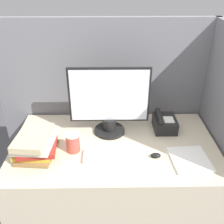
% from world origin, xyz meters
% --- Properties ---
extents(cubicle_panel_rear, '(1.74, 0.04, 1.51)m').
position_xyz_m(cubicle_panel_rear, '(0.00, 0.82, 0.75)').
color(cubicle_panel_rear, slate).
rests_on(cubicle_panel_rear, ground_plane).
extents(cubicle_panel_right, '(0.04, 0.84, 1.51)m').
position_xyz_m(cubicle_panel_right, '(0.71, 0.42, 0.75)').
color(cubicle_panel_right, slate).
rests_on(cubicle_panel_right, ground_plane).
extents(desk, '(1.34, 0.78, 0.77)m').
position_xyz_m(desk, '(0.00, 0.39, 0.39)').
color(desk, beige).
rests_on(desk, ground_plane).
extents(monitor, '(0.54, 0.21, 0.48)m').
position_xyz_m(monitor, '(-0.03, 0.54, 0.99)').
color(monitor, black).
rests_on(monitor, desk).
extents(keyboard, '(0.39, 0.12, 0.02)m').
position_xyz_m(keyboard, '(-0.00, 0.25, 0.78)').
color(keyboard, silver).
rests_on(keyboard, desk).
extents(mouse, '(0.06, 0.04, 0.03)m').
position_xyz_m(mouse, '(0.25, 0.25, 0.79)').
color(mouse, black).
rests_on(mouse, desk).
extents(coffee_cup, '(0.09, 0.09, 0.13)m').
position_xyz_m(coffee_cup, '(-0.26, 0.32, 0.84)').
color(coffee_cup, '#BF4C3F').
rests_on(coffee_cup, desk).
extents(book_stack, '(0.26, 0.32, 0.15)m').
position_xyz_m(book_stack, '(-0.49, 0.30, 0.85)').
color(book_stack, olive).
rests_on(book_stack, desk).
extents(desk_telephone, '(0.15, 0.19, 0.13)m').
position_xyz_m(desk_telephone, '(0.36, 0.56, 0.82)').
color(desk_telephone, black).
rests_on(desk_telephone, desk).
extents(paper_pile, '(0.24, 0.26, 0.01)m').
position_xyz_m(paper_pile, '(0.45, 0.21, 0.78)').
color(paper_pile, white).
rests_on(paper_pile, desk).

